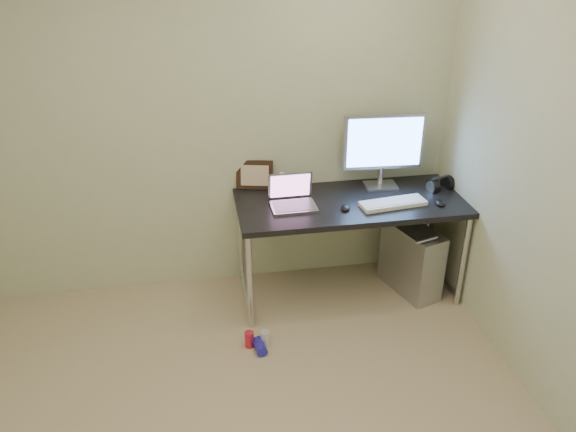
{
  "coord_description": "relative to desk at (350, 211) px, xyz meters",
  "views": [
    {
      "loc": [
        -0.07,
        -1.97,
        2.42
      ],
      "look_at": [
        0.46,
        1.06,
        0.85
      ],
      "focal_mm": 35.0,
      "sensor_mm": 36.0,
      "label": 1
    }
  ],
  "objects": [
    {
      "name": "desk",
      "position": [
        0.0,
        0.0,
        0.0
      ],
      "size": [
        1.57,
        0.69,
        0.75
      ],
      "color": "black",
      "rests_on": "ground"
    },
    {
      "name": "keyboard",
      "position": [
        0.26,
        -0.12,
        0.09
      ],
      "size": [
        0.47,
        0.2,
        0.03
      ],
      "primitive_type": "cube",
      "rotation": [
        0.0,
        0.0,
        0.13
      ],
      "color": "white",
      "rests_on": "desk"
    },
    {
      "name": "webcam",
      "position": [
        -0.43,
        0.26,
        0.17
      ],
      "size": [
        0.05,
        0.04,
        0.13
      ],
      "rotation": [
        0.0,
        0.0,
        0.11
      ],
      "color": "silver",
      "rests_on": "desk"
    },
    {
      "name": "can_white",
      "position": [
        -0.68,
        -0.52,
        -0.61
      ],
      "size": [
        0.08,
        0.08,
        0.11
      ],
      "primitive_type": "cylinder",
      "rotation": [
        0.0,
        0.0,
        -0.49
      ],
      "color": "silver",
      "rests_on": "ground"
    },
    {
      "name": "headphones",
      "position": [
        0.69,
        0.08,
        0.11
      ],
      "size": [
        0.21,
        0.12,
        0.12
      ],
      "rotation": [
        0.0,
        0.0,
        0.29
      ],
      "color": "black",
      "rests_on": "desk"
    },
    {
      "name": "mouse_left",
      "position": [
        -0.07,
        -0.12,
        0.1
      ],
      "size": [
        0.09,
        0.12,
        0.03
      ],
      "primitive_type": "ellipsoid",
      "rotation": [
        0.0,
        0.0,
        -0.32
      ],
      "color": "black",
      "rests_on": "desk"
    },
    {
      "name": "can_blue",
      "position": [
        -0.72,
        -0.56,
        -0.64
      ],
      "size": [
        0.09,
        0.14,
        0.07
      ],
      "primitive_type": "cylinder",
      "rotation": [
        1.57,
        0.0,
        0.15
      ],
      "color": "#2825C2",
      "rests_on": "ground"
    },
    {
      "name": "can_red",
      "position": [
        -0.78,
        -0.51,
        -0.62
      ],
      "size": [
        0.08,
        0.08,
        0.11
      ],
      "primitive_type": "cylinder",
      "rotation": [
        0.0,
        0.0,
        0.43
      ],
      "color": "red",
      "rests_on": "ground"
    },
    {
      "name": "tower_computer",
      "position": [
        0.47,
        -0.06,
        -0.41
      ],
      "size": [
        0.35,
        0.54,
        0.55
      ],
      "rotation": [
        0.0,
        0.0,
        0.3
      ],
      "color": "#ADADB2",
      "rests_on": "ground"
    },
    {
      "name": "laptop",
      "position": [
        -0.41,
        0.0,
        0.13
      ],
      "size": [
        0.31,
        0.25,
        0.21
      ],
      "rotation": [
        0.0,
        0.0,
        0.02
      ],
      "color": "#AEAFB5",
      "rests_on": "desk"
    },
    {
      "name": "cable_b",
      "position": [
        0.51,
        0.27,
        -0.29
      ],
      "size": [
        0.02,
        0.11,
        0.71
      ],
      "primitive_type": "cylinder",
      "rotation": [
        0.14,
        0.0,
        0.09
      ],
      "color": "black",
      "rests_on": "ground"
    },
    {
      "name": "cable_a",
      "position": [
        0.42,
        0.29,
        -0.27
      ],
      "size": [
        0.01,
        0.16,
        0.69
      ],
      "primitive_type": "cylinder",
      "rotation": [
        0.21,
        0.0,
        0.0
      ],
      "color": "black",
      "rests_on": "ground"
    },
    {
      "name": "picture_frame",
      "position": [
        -0.63,
        0.32,
        0.19
      ],
      "size": [
        0.27,
        0.13,
        0.21
      ],
      "primitive_type": "cube",
      "rotation": [
        -0.21,
        0.0,
        -0.23
      ],
      "color": "black",
      "rests_on": "desk"
    },
    {
      "name": "monitor",
      "position": [
        0.28,
        0.2,
        0.4
      ],
      "size": [
        0.58,
        0.18,
        0.54
      ],
      "rotation": [
        0.0,
        0.0,
        -0.06
      ],
      "color": "#AEAFB5",
      "rests_on": "desk"
    },
    {
      "name": "wall_back",
      "position": [
        -0.96,
        0.34,
        0.58
      ],
      "size": [
        3.5,
        0.02,
        2.5
      ],
      "primitive_type": "cube",
      "color": "beige",
      "rests_on": "ground"
    },
    {
      "name": "mouse_right",
      "position": [
        0.59,
        -0.17,
        0.1
      ],
      "size": [
        0.07,
        0.11,
        0.03
      ],
      "primitive_type": "ellipsoid",
      "rotation": [
        0.0,
        0.0,
        -0.06
      ],
      "color": "black",
      "rests_on": "desk"
    }
  ]
}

